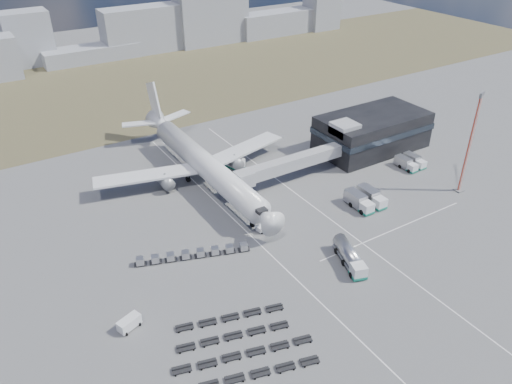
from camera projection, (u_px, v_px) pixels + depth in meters
ground at (276, 248)px, 100.36m from camera, size 420.00×420.00×0.00m
grass_strip at (106, 90)px, 180.26m from camera, size 420.00×90.00×0.01m
lane_markings at (305, 226)px, 106.98m from camera, size 47.12×110.00×0.01m
terminal at (372, 131)px, 136.75m from camera, size 30.40×16.40×11.00m
jet_bridge at (283, 166)px, 119.81m from camera, size 30.30×3.80×7.05m
airliner at (202, 162)px, 121.15m from camera, size 51.59×64.53×17.62m
skyline at (34, 47)px, 195.71m from camera, size 300.50×25.85×25.42m
fuel_tanker at (350, 256)px, 95.29m from camera, size 5.98×11.20×3.52m
pushback_tug at (263, 228)px, 105.31m from camera, size 3.24×2.17×1.38m
utility_van at (129, 323)px, 81.44m from camera, size 4.30×3.01×2.13m
catering_truck at (233, 162)px, 129.06m from camera, size 4.54×6.88×2.93m
service_trucks_near at (365, 199)px, 113.21m from camera, size 6.62×7.89×3.14m
service_trucks_far at (410, 162)px, 129.31m from camera, size 5.46×6.51×2.60m
uld_row at (193, 254)px, 97.30m from camera, size 21.88×8.73×1.53m
baggage_dollies at (238, 346)px, 78.22m from camera, size 24.16×18.67×0.70m
floodlight_mast at (470, 144)px, 113.38m from camera, size 2.33×1.91×24.69m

